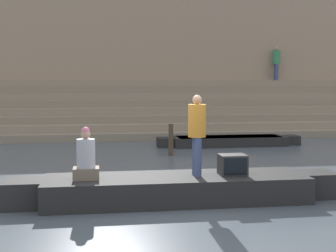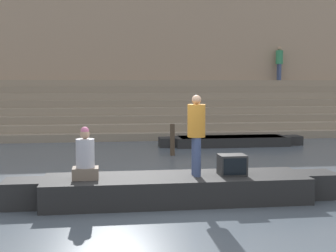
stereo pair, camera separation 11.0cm
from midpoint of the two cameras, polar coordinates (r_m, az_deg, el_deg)
name	(u,v)px [view 2 (the right image)]	position (r m, az deg, el deg)	size (l,w,h in m)	color
ground_plane	(167,201)	(9.58, 0.25, -9.12)	(120.00, 120.00, 0.00)	#4C5660
ghat_steps	(131,114)	(22.28, -4.43, 1.41)	(36.00, 4.89, 2.54)	gray
back_wall	(128,55)	(24.59, -4.80, 8.57)	(34.20, 1.28, 7.69)	tan
rowboat_main	(176,188)	(9.49, 1.32, -7.55)	(6.73, 1.49, 0.52)	black
person_standing	(196,130)	(9.35, 3.81, -0.46)	(0.36, 0.36, 1.62)	#3D4C75
person_rowing	(85,159)	(9.20, -9.71, -3.95)	(0.50, 0.39, 1.02)	#756656
tv_set	(232,165)	(9.60, 8.15, -4.71)	(0.55, 0.44, 0.42)	#2D2D2D
moored_boat_shore	(231,141)	(18.02, 7.86, -1.79)	(5.52, 1.25, 0.35)	black
mooring_post	(172,140)	(15.39, 0.74, -1.69)	(0.15, 0.15, 1.04)	#473828
person_on_steps	(279,61)	(25.36, 13.53, 7.72)	(0.37, 0.37, 1.75)	#3D4C75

